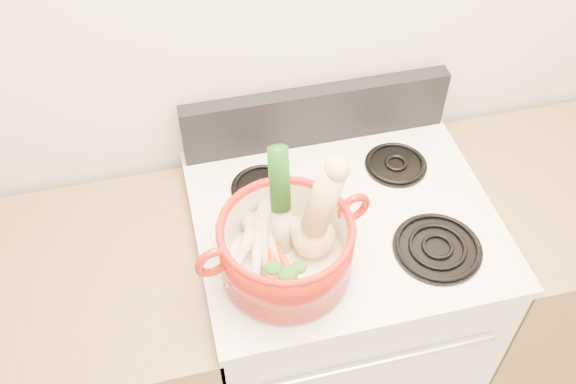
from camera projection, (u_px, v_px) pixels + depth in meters
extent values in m
cube|color=beige|center=(314.00, 26.00, 1.64)|extent=(3.50, 0.02, 2.60)
cube|color=white|center=(335.00, 314.00, 2.04)|extent=(0.76, 0.65, 0.92)
cube|color=silver|center=(345.00, 219.00, 1.68)|extent=(0.78, 0.67, 0.03)
cube|color=black|center=(316.00, 115.00, 1.80)|extent=(0.76, 0.05, 0.18)
cylinder|color=silver|center=(381.00, 362.00, 1.58)|extent=(0.60, 0.02, 0.02)
cylinder|color=black|center=(289.00, 277.00, 1.53)|extent=(0.22, 0.22, 0.02)
cylinder|color=black|center=(438.00, 247.00, 1.59)|extent=(0.22, 0.22, 0.02)
cylinder|color=black|center=(263.00, 187.00, 1.73)|extent=(0.17, 0.17, 0.02)
cylinder|color=black|center=(396.00, 164.00, 1.79)|extent=(0.17, 0.17, 0.02)
cylinder|color=#9E160A|center=(286.00, 248.00, 1.48)|extent=(0.37, 0.37, 0.15)
torus|color=#9E160A|center=(213.00, 262.00, 1.39)|extent=(0.09, 0.04, 0.09)
torus|color=#9E160A|center=(354.00, 208.00, 1.50)|extent=(0.09, 0.04, 0.09)
cylinder|color=beige|center=(281.00, 202.00, 1.44)|extent=(0.05, 0.11, 0.31)
ellipsoid|color=#DAC186|center=(290.00, 232.00, 1.54)|extent=(0.09, 0.07, 0.04)
cone|color=beige|center=(260.00, 252.00, 1.50)|extent=(0.06, 0.22, 0.06)
cone|color=beige|center=(257.00, 260.00, 1.48)|extent=(0.10, 0.21, 0.06)
cone|color=beige|center=(272.00, 244.00, 1.51)|extent=(0.06, 0.19, 0.06)
cone|color=beige|center=(240.00, 257.00, 1.48)|extent=(0.12, 0.15, 0.05)
cone|color=beige|center=(264.00, 234.00, 1.51)|extent=(0.08, 0.21, 0.06)
cone|color=#D2550A|center=(276.00, 269.00, 1.47)|extent=(0.05, 0.18, 0.05)
cone|color=#BE3809|center=(267.00, 266.00, 1.47)|extent=(0.03, 0.15, 0.04)
cone|color=red|center=(286.00, 265.00, 1.47)|extent=(0.05, 0.16, 0.04)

